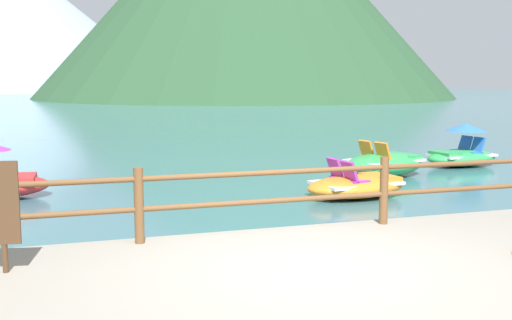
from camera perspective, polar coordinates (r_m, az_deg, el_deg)
ground_plane at (r=46.03m, az=-14.37°, el=4.35°), size 200.00×200.00×0.00m
dock_railing at (r=7.99m, az=1.25°, el=-2.87°), size 23.92×0.12×0.95m
pedal_boat_0 at (r=15.62m, az=11.97°, el=-0.34°), size 2.64×2.01×0.90m
pedal_boat_1 at (r=12.72m, az=9.42°, el=-2.37°), size 2.38×1.60×0.81m
pedal_boat_2 at (r=17.97m, az=18.80°, el=0.70°), size 2.36×1.48×1.20m
distant_peak at (r=141.06m, az=-22.08°, el=11.89°), size 70.71×70.71×28.63m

